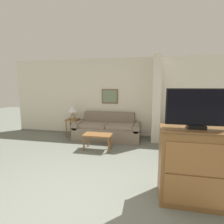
% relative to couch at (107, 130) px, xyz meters
% --- Properties ---
extents(ground_plane, '(20.00, 20.00, 0.00)m').
position_rel_couch_xyz_m(ground_plane, '(0.26, -3.28, -0.31)').
color(ground_plane, slate).
extents(wall_back, '(7.54, 0.16, 2.60)m').
position_rel_couch_xyz_m(wall_back, '(0.26, 0.48, 0.99)').
color(wall_back, silver).
rests_on(wall_back, ground_plane).
extents(wall_partition_pillar, '(0.24, 0.56, 2.60)m').
position_rel_couch_xyz_m(wall_partition_pillar, '(1.50, 0.14, 0.99)').
color(wall_partition_pillar, silver).
rests_on(wall_partition_pillar, ground_plane).
extents(couch, '(2.11, 0.84, 0.84)m').
position_rel_couch_xyz_m(couch, '(0.00, 0.00, 0.00)').
color(couch, gray).
rests_on(couch, ground_plane).
extents(coffee_table, '(0.75, 0.41, 0.43)m').
position_rel_couch_xyz_m(coffee_table, '(-0.03, -0.99, 0.07)').
color(coffee_table, brown).
rests_on(coffee_table, ground_plane).
extents(side_table, '(0.39, 0.39, 0.60)m').
position_rel_couch_xyz_m(side_table, '(-1.20, 0.06, 0.17)').
color(side_table, brown).
rests_on(side_table, ground_plane).
extents(table_lamp, '(0.34, 0.34, 0.46)m').
position_rel_couch_xyz_m(table_lamp, '(-1.20, 0.06, 0.61)').
color(table_lamp, tan).
rests_on(table_lamp, side_table).
extents(tv_dresser, '(0.98, 0.55, 1.11)m').
position_rel_couch_xyz_m(tv_dresser, '(1.94, -2.73, 0.25)').
color(tv_dresser, brown).
rests_on(tv_dresser, ground_plane).
extents(tv, '(0.86, 0.16, 0.57)m').
position_rel_couch_xyz_m(tv, '(1.94, -2.73, 1.08)').
color(tv, black).
rests_on(tv, tv_dresser).
extents(bed, '(1.52, 1.96, 0.52)m').
position_rel_couch_xyz_m(bed, '(2.61, -0.60, -0.04)').
color(bed, brown).
rests_on(bed, ground_plane).
extents(backpack, '(0.32, 0.21, 0.44)m').
position_rel_couch_xyz_m(backpack, '(2.47, -0.83, 0.44)').
color(backpack, '#471E19').
rests_on(backpack, bed).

